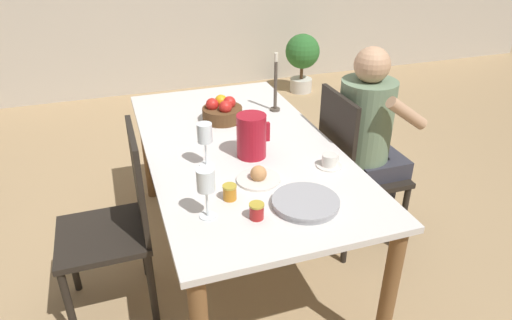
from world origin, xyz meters
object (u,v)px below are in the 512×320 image
(person_seated, at_px, (370,132))
(fruit_bowl, at_px, (222,111))
(chair_person_side, at_px, (352,167))
(chair_opposite, at_px, (117,222))
(red_pitcher, at_px, (251,136))
(potted_plant, at_px, (302,56))
(wine_glass_juice, at_px, (206,183))
(jam_jar_red, at_px, (230,192))
(teacup_near_person, at_px, (329,161))
(jam_jar_amber, at_px, (257,210))
(bread_plate, at_px, (258,177))
(candlestick_tall, at_px, (275,88))
(serving_tray, at_px, (306,203))
(wine_glass_water, at_px, (205,135))

(person_seated, relative_size, fruit_bowl, 5.21)
(chair_person_side, relative_size, chair_opposite, 1.00)
(red_pitcher, xyz_separation_m, fruit_bowl, (-0.03, 0.47, -0.05))
(chair_opposite, height_order, red_pitcher, chair_opposite)
(person_seated, distance_m, potted_plant, 2.66)
(red_pitcher, distance_m, fruit_bowl, 0.48)
(chair_person_side, distance_m, wine_glass_juice, 1.15)
(chair_opposite, height_order, jam_jar_red, chair_opposite)
(teacup_near_person, bearing_deg, jam_jar_amber, -148.07)
(teacup_near_person, xyz_separation_m, bread_plate, (-0.36, -0.02, -0.01))
(chair_person_side, bearing_deg, red_pitcher, -83.02)
(bread_plate, height_order, jam_jar_red, bread_plate)
(candlestick_tall, bearing_deg, chair_opposite, -151.30)
(red_pitcher, xyz_separation_m, jam_jar_red, (-0.21, -0.34, -0.07))
(person_seated, xyz_separation_m, serving_tray, (-0.65, -0.58, 0.04))
(teacup_near_person, height_order, fruit_bowl, fruit_bowl)
(red_pitcher, distance_m, jam_jar_red, 0.40)
(wine_glass_water, xyz_separation_m, candlestick_tall, (0.55, 0.54, -0.02))
(potted_plant, bearing_deg, teacup_near_person, -111.67)
(chair_opposite, xyz_separation_m, jam_jar_red, (0.47, -0.31, 0.26))
(person_seated, distance_m, jam_jar_red, 1.03)
(wine_glass_juice, bearing_deg, person_seated, 26.52)
(jam_jar_red, height_order, candlestick_tall, candlestick_tall)
(serving_tray, relative_size, fruit_bowl, 1.21)
(chair_opposite, height_order, bread_plate, chair_opposite)
(chair_opposite, bearing_deg, red_pitcher, -87.25)
(person_seated, bearing_deg, serving_tray, -48.39)
(wine_glass_water, relative_size, bread_plate, 1.09)
(chair_opposite, height_order, wine_glass_juice, chair_opposite)
(chair_opposite, xyz_separation_m, wine_glass_water, (0.44, 0.01, 0.38))
(chair_person_side, bearing_deg, chair_opposite, -85.20)
(person_seated, height_order, bread_plate, person_seated)
(wine_glass_water, height_order, jam_jar_amber, wine_glass_water)
(wine_glass_juice, relative_size, candlestick_tall, 0.60)
(teacup_near_person, bearing_deg, wine_glass_water, 160.44)
(teacup_near_person, relative_size, bread_plate, 0.61)
(fruit_bowl, bearing_deg, red_pitcher, -86.90)
(person_seated, xyz_separation_m, jam_jar_red, (-0.93, -0.43, 0.06))
(fruit_bowl, distance_m, candlestick_tall, 0.36)
(wine_glass_water, relative_size, jam_jar_red, 3.25)
(chair_person_side, relative_size, candlestick_tall, 2.72)
(bread_plate, relative_size, jam_jar_red, 3.00)
(person_seated, relative_size, wine_glass_juice, 5.60)
(fruit_bowl, relative_size, potted_plant, 0.36)
(wine_glass_water, xyz_separation_m, wine_glass_juice, (-0.09, -0.41, -0.00))
(jam_jar_amber, xyz_separation_m, candlestick_tall, (0.46, 1.02, 0.10))
(jam_jar_red, bearing_deg, person_seated, 24.80)
(fruit_bowl, bearing_deg, serving_tray, -84.08)
(person_seated, relative_size, bread_plate, 6.02)
(bread_plate, bearing_deg, potted_plant, 62.51)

